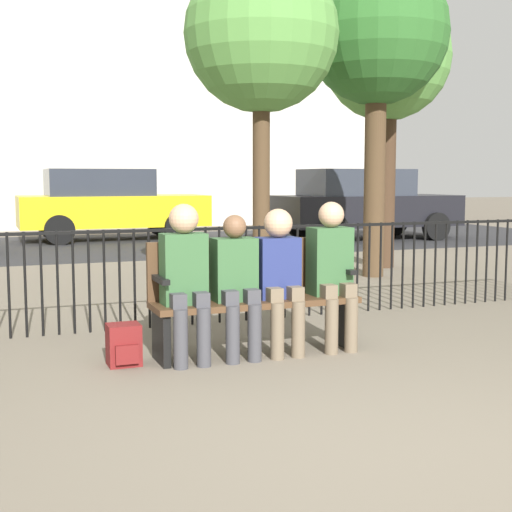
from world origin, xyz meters
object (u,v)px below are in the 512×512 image
tree_2 (377,37)px  tree_3 (261,37)px  seated_person_1 (236,279)px  backpack (124,345)px  seated_person_0 (185,273)px  park_bench (253,292)px  parked_car_0 (109,203)px  tree_1 (387,61)px  seated_person_3 (332,267)px  seated_person_2 (279,271)px  parked_car_2 (364,203)px

tree_2 → tree_3: size_ratio=1.09×
seated_person_1 → backpack: bearing=174.6°
seated_person_0 → backpack: seated_person_0 is taller
park_bench → tree_2: tree_2 is taller
backpack → parked_car_0: (1.79, 11.13, 0.69)m
seated_person_0 → parked_car_0: (1.32, 11.21, 0.15)m
seated_person_1 → tree_1: tree_1 is taller
seated_person_3 → backpack: seated_person_3 is taller
parked_car_0 → tree_3: bearing=-86.5°
seated_person_2 → seated_person_3: seated_person_3 is taller
parked_car_0 → seated_person_0: bearing=-96.7°
backpack → parked_car_0: parked_car_0 is taller
park_bench → tree_1: 6.55m
seated_person_2 → parked_car_2: (6.05, 9.24, 0.17)m
seated_person_1 → tree_3: tree_3 is taller
seated_person_3 → tree_1: (3.28, 4.58, 2.54)m
seated_person_1 → tree_2: size_ratio=0.25×
park_bench → parked_car_0: parked_car_0 is taller
seated_person_0 → seated_person_3: bearing=-0.0°
tree_3 → seated_person_0: bearing=-121.1°
seated_person_1 → parked_car_0: (0.91, 11.22, 0.21)m
seated_person_2 → backpack: 1.36m
parked_car_2 → tree_2: bearing=-118.4°
backpack → tree_3: size_ratio=0.08×
tree_2 → parked_car_2: bearing=61.6°
seated_person_2 → backpack: bearing=176.4°
tree_1 → tree_2: size_ratio=0.96×
seated_person_3 → parked_car_0: (0.06, 11.21, 0.15)m
park_bench → seated_person_0: bearing=-168.1°
seated_person_2 → seated_person_3: 0.48m
seated_person_1 → parked_car_0: bearing=85.4°
tree_1 → parked_car_2: 5.71m
seated_person_2 → tree_1: (3.76, 4.59, 2.55)m
tree_2 → parked_car_0: tree_2 is taller
seated_person_0 → parked_car_2: 11.50m
park_bench → seated_person_1: bearing=-144.9°
seated_person_3 → backpack: size_ratio=3.86×
tree_1 → tree_3: (-2.72, -1.55, -0.10)m
park_bench → seated_person_3: seated_person_3 is taller
park_bench → parked_car_0: 11.11m
seated_person_3 → parked_car_0: size_ratio=0.29×
tree_2 → seated_person_2: bearing=-129.5°
parked_car_0 → parked_car_2: size_ratio=1.00×
park_bench → parked_car_2: bearing=55.6°
park_bench → tree_1: (3.94, 4.46, 2.74)m
tree_2 → parked_car_0: 8.31m
backpack → tree_2: tree_2 is taller
seated_person_1 → tree_2: bearing=47.3°
seated_person_1 → tree_2: tree_2 is taller
parked_car_0 → seated_person_2: bearing=-92.7°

